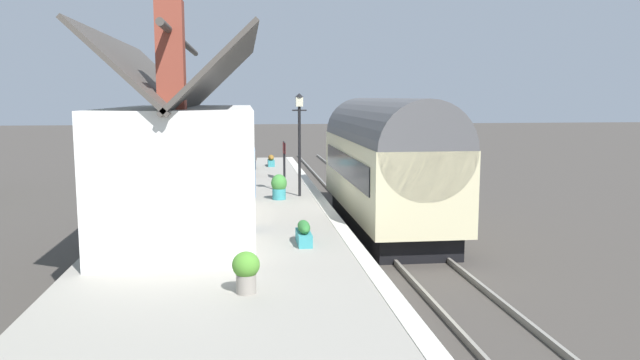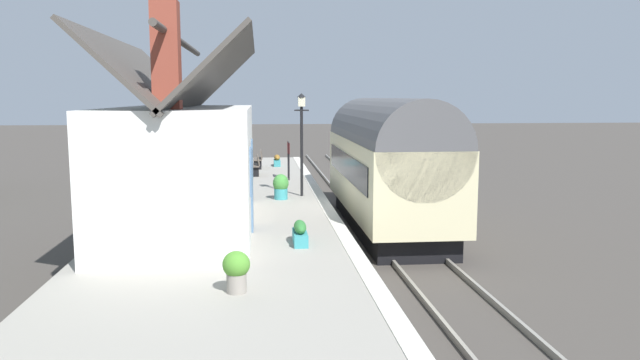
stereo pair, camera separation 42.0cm
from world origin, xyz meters
TOP-DOWN VIEW (x-y plane):
  - ground_plane at (0.00, 0.00)m, footprint 160.00×160.00m
  - platform at (0.00, 4.13)m, footprint 32.00×6.26m
  - platform_edge_coping at (0.00, 1.18)m, footprint 32.00×0.36m
  - rail_near at (0.00, -1.62)m, footprint 52.00×0.08m
  - rail_far at (0.00, -0.18)m, footprint 52.00×0.08m
  - train at (0.74, -0.90)m, footprint 9.57×2.73m
  - station_building at (-2.86, 5.19)m, footprint 8.42×3.64m
  - bench_near_building at (10.79, 3.30)m, footprint 1.40×0.45m
  - bench_platform_end at (8.13, 3.45)m, footprint 1.42×0.48m
  - planter_corner_building at (11.70, 2.40)m, footprint 0.97×0.32m
  - planter_under_sign at (6.52, 5.47)m, footprint 0.55×0.55m
  - planter_edge_near at (9.42, 5.56)m, footprint 0.42×0.42m
  - planter_bench_right at (-8.29, 3.70)m, footprint 0.49×0.49m
  - planter_by_door at (1.60, 2.57)m, footprint 0.53×0.53m
  - planter_edge_far at (-4.78, 2.34)m, footprint 1.00×0.32m
  - planter_bench_left at (10.31, 5.28)m, footprint 0.45×0.45m
  - lamp_post_platform at (2.22, 1.81)m, footprint 0.32×0.50m
  - station_sign_board at (6.62, 2.06)m, footprint 0.96×0.06m

SIDE VIEW (x-z plane):
  - ground_plane at x=0.00m, z-range 0.00..0.00m
  - rail_near at x=0.00m, z-range 0.00..0.14m
  - rail_far at x=0.00m, z-range 0.00..0.14m
  - platform at x=0.00m, z-range 0.00..0.93m
  - platform_edge_coping at x=0.00m, z-range 0.93..0.94m
  - planter_edge_far at x=-4.78m, z-range 0.91..1.46m
  - planter_corner_building at x=11.70m, z-range 0.91..1.48m
  - planter_edge_near at x=9.42m, z-range 0.93..1.64m
  - planter_bench_left at x=10.31m, z-range 0.93..1.66m
  - planter_under_sign at x=6.52m, z-range 0.95..1.74m
  - planter_bench_right at x=-8.29m, z-range 0.97..1.72m
  - planter_by_door at x=1.60m, z-range 0.94..1.79m
  - bench_near_building at x=10.79m, z-range 0.96..1.84m
  - bench_platform_end at x=8.13m, z-range 0.96..1.84m
  - station_sign_board at x=6.62m, z-range 1.33..2.90m
  - train at x=0.74m, z-range 0.06..4.38m
  - station_building at x=-2.86m, z-range -0.24..5.55m
  - lamp_post_platform at x=2.22m, z-range 1.64..5.20m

